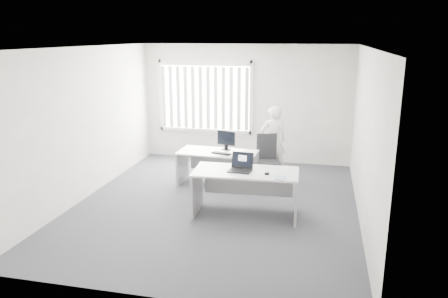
% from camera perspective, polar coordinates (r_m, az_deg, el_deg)
% --- Properties ---
extents(ground, '(6.00, 6.00, 0.00)m').
position_cam_1_polar(ground, '(8.04, -1.04, -7.24)').
color(ground, '#414147').
rests_on(ground, ground).
extents(wall_back, '(5.00, 0.02, 2.80)m').
position_cam_1_polar(wall_back, '(10.51, 2.86, 5.92)').
color(wall_back, silver).
rests_on(wall_back, ground).
extents(wall_front, '(5.00, 0.02, 2.80)m').
position_cam_1_polar(wall_front, '(4.87, -9.63, -4.71)').
color(wall_front, silver).
rests_on(wall_front, ground).
extents(wall_left, '(0.02, 6.00, 2.80)m').
position_cam_1_polar(wall_left, '(8.57, -17.58, 3.23)').
color(wall_left, silver).
rests_on(wall_left, ground).
extents(wall_right, '(0.02, 6.00, 2.80)m').
position_cam_1_polar(wall_right, '(7.44, 17.95, 1.55)').
color(wall_right, silver).
rests_on(wall_right, ground).
extents(ceiling, '(5.00, 6.00, 0.02)m').
position_cam_1_polar(ceiling, '(7.46, -1.14, 13.15)').
color(ceiling, white).
rests_on(ceiling, wall_back).
extents(window, '(2.32, 0.06, 1.76)m').
position_cam_1_polar(window, '(10.67, -2.50, 6.87)').
color(window, silver).
rests_on(window, wall_back).
extents(blinds, '(2.20, 0.10, 1.50)m').
position_cam_1_polar(blinds, '(10.62, -2.58, 6.66)').
color(blinds, silver).
rests_on(blinds, wall_back).
extents(desk_near, '(1.78, 0.90, 0.80)m').
position_cam_1_polar(desk_near, '(7.38, 2.85, -4.51)').
color(desk_near, silver).
rests_on(desk_near, ground).
extents(desk_far, '(1.60, 0.81, 0.72)m').
position_cam_1_polar(desk_far, '(8.86, -0.83, -1.60)').
color(desk_far, silver).
rests_on(desk_far, ground).
extents(office_chair, '(0.74, 0.74, 1.02)m').
position_cam_1_polar(office_chair, '(9.13, 5.70, -2.48)').
color(office_chair, black).
rests_on(office_chair, ground).
extents(person, '(0.66, 0.56, 1.54)m').
position_cam_1_polar(person, '(9.51, 6.43, 1.05)').
color(person, white).
rests_on(person, ground).
extents(laptop, '(0.40, 0.37, 0.29)m').
position_cam_1_polar(laptop, '(7.24, 2.09, -1.84)').
color(laptop, black).
rests_on(laptop, desk_near).
extents(paper_sheet, '(0.33, 0.30, 0.00)m').
position_cam_1_polar(paper_sheet, '(7.26, 5.50, -3.05)').
color(paper_sheet, white).
rests_on(paper_sheet, desk_near).
extents(mouse, '(0.07, 0.12, 0.05)m').
position_cam_1_polar(mouse, '(7.17, 5.64, -3.08)').
color(mouse, silver).
rests_on(mouse, paper_sheet).
extents(booklet, '(0.18, 0.23, 0.01)m').
position_cam_1_polar(booklet, '(7.00, 7.39, -3.75)').
color(booklet, white).
rests_on(booklet, desk_near).
extents(keyboard, '(0.42, 0.26, 0.02)m').
position_cam_1_polar(keyboard, '(8.64, -0.35, -0.58)').
color(keyboard, black).
rests_on(keyboard, desk_far).
extents(monitor, '(0.41, 0.21, 0.40)m').
position_cam_1_polar(monitor, '(8.90, 0.30, 1.14)').
color(monitor, black).
rests_on(monitor, desk_far).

